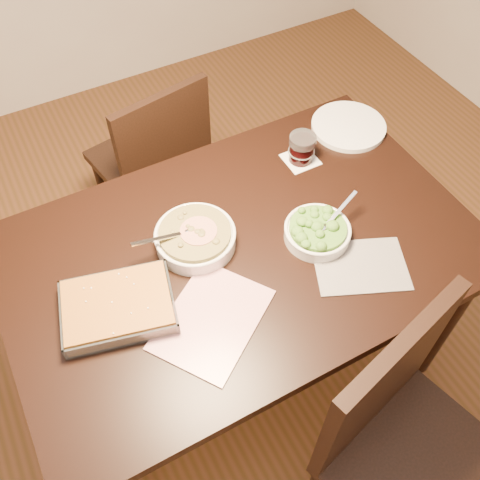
# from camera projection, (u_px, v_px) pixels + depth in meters

# --- Properties ---
(ground) EXTENTS (4.00, 4.00, 0.00)m
(ground) POSITION_uv_depth(u_px,v_px,m) (241.00, 357.00, 2.19)
(ground) COLOR #4A2F15
(ground) RESTS_ON ground
(table) EXTENTS (1.40, 0.90, 0.75)m
(table) POSITION_uv_depth(u_px,v_px,m) (242.00, 266.00, 1.67)
(table) COLOR black
(table) RESTS_ON ground
(magazine_a) EXTENTS (0.39, 0.37, 0.01)m
(magazine_a) POSITION_uv_depth(u_px,v_px,m) (212.00, 319.00, 1.44)
(magazine_a) COLOR #B0324E
(magazine_a) RESTS_ON table
(magazine_b) EXTENTS (0.32, 0.28, 0.00)m
(magazine_b) POSITION_uv_depth(u_px,v_px,m) (360.00, 266.00, 1.55)
(magazine_b) COLOR #2A2831
(magazine_b) RESTS_ON table
(coaster) EXTENTS (0.11, 0.11, 0.00)m
(coaster) POSITION_uv_depth(u_px,v_px,m) (300.00, 160.00, 1.82)
(coaster) COLOR white
(coaster) RESTS_ON table
(stew_bowl) EXTENTS (0.27, 0.24, 0.09)m
(stew_bowl) POSITION_uv_depth(u_px,v_px,m) (195.00, 237.00, 1.57)
(stew_bowl) COLOR silver
(stew_bowl) RESTS_ON table
(broccoli_bowl) EXTENTS (0.22, 0.20, 0.08)m
(broccoli_bowl) POSITION_uv_depth(u_px,v_px,m) (317.00, 231.00, 1.59)
(broccoli_bowl) COLOR silver
(broccoli_bowl) RESTS_ON table
(baking_dish) EXTENTS (0.34, 0.29, 0.05)m
(baking_dish) POSITION_uv_depth(u_px,v_px,m) (118.00, 307.00, 1.44)
(baking_dish) COLOR silver
(baking_dish) RESTS_ON table
(wine_tumbler) EXTENTS (0.09, 0.09, 0.10)m
(wine_tumbler) POSITION_uv_depth(u_px,v_px,m) (302.00, 148.00, 1.78)
(wine_tumbler) COLOR black
(wine_tumbler) RESTS_ON coaster
(dinner_plate) EXTENTS (0.27, 0.27, 0.02)m
(dinner_plate) POSITION_uv_depth(u_px,v_px,m) (348.00, 126.00, 1.91)
(dinner_plate) COLOR silver
(dinner_plate) RESTS_ON table
(chair_near) EXTENTS (0.55, 0.55, 0.97)m
(chair_near) POSITION_uv_depth(u_px,v_px,m) (405.00, 441.00, 1.45)
(chair_near) COLOR black
(chair_near) RESTS_ON ground
(chair_far) EXTENTS (0.47, 0.47, 0.86)m
(chair_far) POSITION_uv_depth(u_px,v_px,m) (155.00, 159.00, 2.21)
(chair_far) COLOR black
(chair_far) RESTS_ON ground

